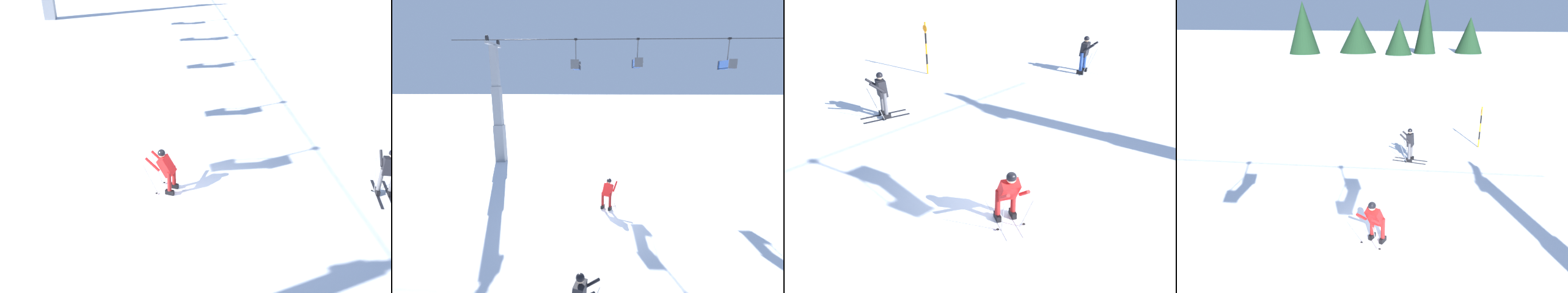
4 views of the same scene
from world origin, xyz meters
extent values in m
plane|color=white|center=(0.00, 0.00, 0.00)|extent=(260.00, 260.00, 0.00)
cube|color=white|center=(0.35, 1.07, 0.01)|extent=(0.77, 1.50, 0.01)
cube|color=black|center=(0.35, 1.07, 0.09)|extent=(0.22, 0.30, 0.16)
cylinder|color=maroon|center=(0.35, 1.07, 0.51)|extent=(0.13, 0.13, 0.67)
cube|color=white|center=(0.70, 0.90, 0.01)|extent=(0.77, 1.50, 0.01)
cube|color=black|center=(0.70, 0.90, 0.09)|extent=(0.22, 0.30, 0.16)
cylinder|color=maroon|center=(0.70, 0.90, 0.51)|extent=(0.13, 0.13, 0.67)
cube|color=red|center=(0.59, 1.13, 0.94)|extent=(0.61, 0.67, 0.66)
sphere|color=beige|center=(0.66, 1.27, 1.33)|extent=(0.22, 0.22, 0.22)
sphere|color=black|center=(0.66, 1.27, 1.37)|extent=(0.24, 0.24, 0.24)
cylinder|color=red|center=(0.54, 1.56, 1.04)|extent=(0.29, 0.49, 0.44)
cylinder|color=gray|center=(0.52, 1.62, 0.44)|extent=(0.11, 0.48, 1.15)
cylinder|color=black|center=(0.41, 1.48, 0.05)|extent=(0.07, 0.07, 0.01)
cylinder|color=red|center=(0.96, 1.37, 1.04)|extent=(0.29, 0.49, 0.44)
cylinder|color=gray|center=(1.02, 1.39, 0.44)|extent=(0.33, 0.39, 1.15)
cylinder|color=black|center=(0.99, 1.21, 0.05)|extent=(0.07, 0.07, 0.01)
cube|color=gray|center=(25.12, 9.13, 1.44)|extent=(0.83, 0.83, 2.87)
cube|color=black|center=(-0.30, -5.51, 0.01)|extent=(1.59, 0.47, 0.01)
cube|color=black|center=(-0.30, -5.51, 0.09)|extent=(0.30, 0.17, 0.16)
cylinder|color=#4C4C51|center=(-0.30, -5.51, 0.56)|extent=(0.13, 0.13, 0.77)
cube|color=black|center=(-0.39, -5.86, 0.01)|extent=(1.59, 0.47, 0.01)
cube|color=black|center=(-0.39, -5.86, 0.09)|extent=(0.30, 0.17, 0.16)
cube|color=black|center=(-0.33, -5.69, 1.05)|extent=(0.40, 0.48, 0.59)
cylinder|color=black|center=(-0.05, -5.52, 1.19)|extent=(0.47, 0.19, 0.41)
cylinder|color=gray|center=(-0.02, -5.48, 0.52)|extent=(0.39, 0.02, 1.09)
cylinder|color=black|center=(-0.17, -5.40, 0.05)|extent=(0.07, 0.07, 0.01)
camera|label=1|loc=(-11.12, 1.45, 8.18)|focal=40.43mm
camera|label=2|loc=(0.09, -11.28, 6.04)|focal=25.00mm
camera|label=3|loc=(6.87, 7.08, 6.98)|focal=42.67mm
camera|label=4|loc=(-0.44, 10.73, 6.69)|focal=34.06mm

